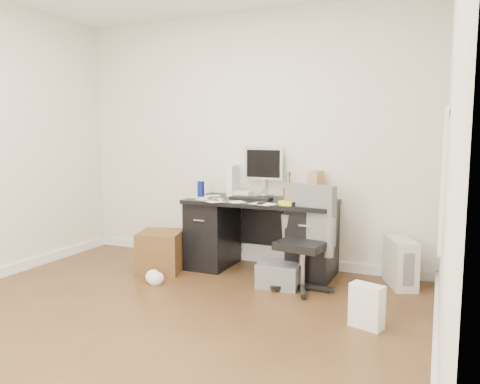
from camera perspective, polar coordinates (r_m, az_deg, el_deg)
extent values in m
plane|color=#472D17|center=(3.67, -11.64, -15.73)|extent=(4.00, 4.00, 0.00)
cube|color=silver|center=(5.15, 0.85, 6.36)|extent=(4.00, 0.02, 2.70)
cube|color=silver|center=(2.76, 24.14, 5.15)|extent=(0.02, 4.00, 2.70)
cube|color=white|center=(5.31, 0.76, -7.80)|extent=(4.00, 0.03, 0.10)
cube|color=white|center=(3.08, 22.55, -19.77)|extent=(0.03, 4.00, 0.10)
cube|color=black|center=(4.76, 2.57, -1.19)|extent=(1.50, 0.70, 0.04)
cube|color=black|center=(5.05, -3.33, -5.05)|extent=(0.40, 0.60, 0.71)
cube|color=black|center=(4.67, 8.91, -6.11)|extent=(0.40, 0.60, 0.71)
cube|color=black|center=(5.11, 3.86, -3.75)|extent=(0.70, 0.03, 0.51)
cube|color=black|center=(4.77, 1.37, -0.77)|extent=(0.43, 0.16, 0.02)
sphere|color=#B8B7BC|center=(4.59, 7.81, -0.95)|extent=(0.06, 0.06, 0.06)
cylinder|color=navy|center=(4.98, -4.80, 0.37)|extent=(0.09, 0.09, 0.17)
cube|color=silver|center=(5.10, -0.79, 1.44)|extent=(0.15, 0.29, 0.33)
cube|color=#A0784D|center=(4.75, 9.20, 0.76)|extent=(0.14, 0.26, 0.30)
cube|color=yellow|center=(4.46, 6.42, -1.28)|extent=(0.24, 0.27, 0.04)
cube|color=beige|center=(4.65, 18.97, -8.13)|extent=(0.36, 0.49, 0.45)
cube|color=white|center=(3.64, 15.19, -13.28)|extent=(0.28, 0.24, 0.33)
cube|color=#4F2D17|center=(4.92, -9.64, -7.18)|extent=(0.52, 0.52, 0.42)
cube|color=slate|center=(4.44, 4.81, -9.98)|extent=(0.40, 0.34, 0.23)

